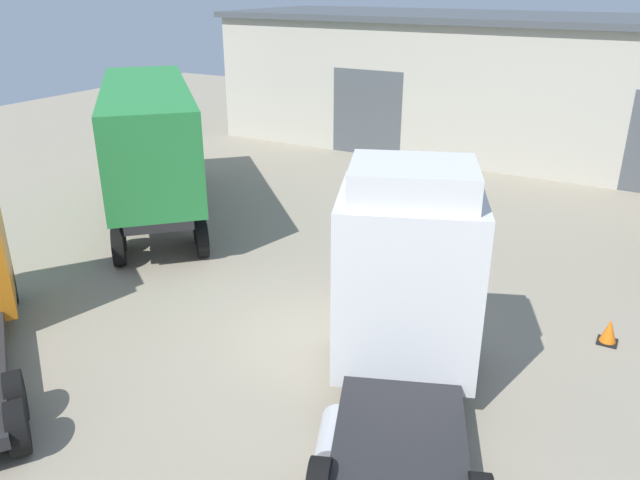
% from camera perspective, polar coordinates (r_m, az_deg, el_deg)
% --- Properties ---
extents(ground_plane, '(60.00, 60.00, 0.00)m').
position_cam_1_polar(ground_plane, '(13.54, 0.93, -8.77)').
color(ground_plane, gray).
extents(warehouse_building, '(27.18, 8.18, 5.72)m').
position_cam_1_polar(warehouse_building, '(28.83, 18.68, 13.19)').
color(warehouse_building, '#B7B2A3').
rests_on(warehouse_building, ground_plane).
extents(tractor_unit_white, '(4.61, 6.69, 4.28)m').
position_cam_1_polar(tractor_unit_white, '(11.05, 7.85, -4.76)').
color(tractor_unit_white, silver).
rests_on(tractor_unit_white, ground_plane).
extents(container_trailer_green, '(8.19, 8.20, 4.13)m').
position_cam_1_polar(container_trailer_green, '(20.24, -15.32, 9.20)').
color(container_trailer_green, '#28843D').
rests_on(container_trailer_green, ground_plane).
extents(traffic_cone, '(0.40, 0.40, 0.55)m').
position_cam_1_polar(traffic_cone, '(14.51, 24.91, -7.65)').
color(traffic_cone, black).
rests_on(traffic_cone, ground_plane).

